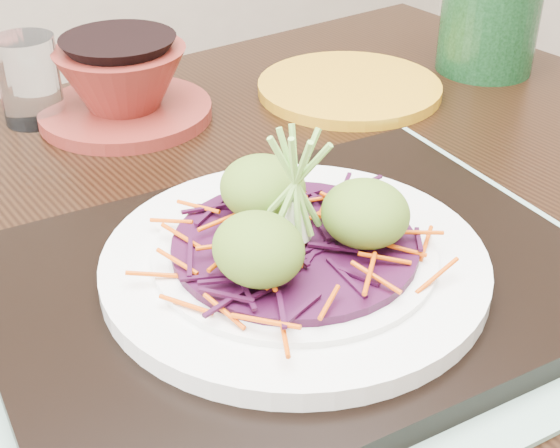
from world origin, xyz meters
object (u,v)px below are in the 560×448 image
water_glass (29,80)px  green_jar (490,15)px  yellow_plate (349,88)px  terracotta_bowl_set (123,87)px  dining_table (204,357)px  serving_tray (294,282)px  white_plate (295,261)px

water_glass → green_jar: green_jar is taller
yellow_plate → terracotta_bowl_set: bearing=164.5°
dining_table → yellow_plate: 0.38m
dining_table → serving_tray: 0.14m
terracotta_bowl_set → green_jar: green_jar is taller
serving_tray → white_plate: 0.02m
dining_table → water_glass: bearing=90.5°
dining_table → white_plate: (0.04, -0.08, 0.13)m
yellow_plate → green_jar: (0.18, -0.02, 0.06)m
serving_tray → white_plate: (0.00, 0.00, 0.02)m
dining_table → white_plate: 0.16m
dining_table → green_jar: size_ratio=9.54×
dining_table → green_jar: green_jar is taller
white_plate → water_glass: (-0.07, 0.40, 0.01)m
dining_table → serving_tray: size_ratio=3.06×
green_jar → yellow_plate: bearing=172.9°
water_glass → white_plate: bearing=-79.9°
water_glass → yellow_plate: (0.33, -0.11, -0.04)m
water_glass → yellow_plate: size_ratio=0.43×
serving_tray → green_jar: size_ratio=3.12×
dining_table → yellow_plate: yellow_plate is taller
white_plate → yellow_plate: 0.39m
dining_table → serving_tray: serving_tray is taller
white_plate → terracotta_bowl_set: terracotta_bowl_set is taller
serving_tray → yellow_plate: bearing=51.0°
dining_table → yellow_plate: (0.30, 0.21, 0.11)m
white_plate → yellow_plate: bearing=48.8°
serving_tray → green_jar: bearing=33.7°
white_plate → water_glass: size_ratio=3.02×
yellow_plate → green_jar: 0.20m
serving_tray → green_jar: 0.52m
white_plate → yellow_plate: size_ratio=1.31×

